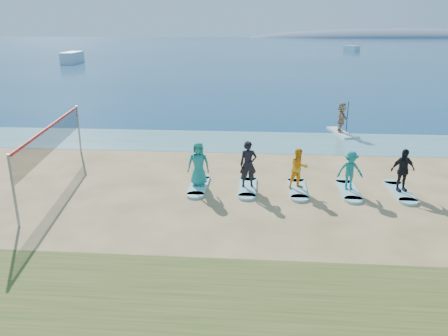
# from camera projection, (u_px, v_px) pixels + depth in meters

# --- Properties ---
(ground) EXTENTS (600.00, 600.00, 0.00)m
(ground) POSITION_uv_depth(u_px,v_px,m) (247.00, 216.00, 15.25)
(ground) COLOR tan
(ground) RESTS_ON ground
(shallow_water) EXTENTS (600.00, 600.00, 0.00)m
(shallow_water) POSITION_uv_depth(u_px,v_px,m) (253.00, 141.00, 25.21)
(shallow_water) COLOR teal
(shallow_water) RESTS_ON ground
(ocean) EXTENTS (600.00, 600.00, 0.00)m
(ocean) POSITION_uv_depth(u_px,v_px,m) (260.00, 45.00, 167.05)
(ocean) COLOR navy
(ocean) RESTS_ON ground
(island_ridge) EXTENTS (220.00, 56.00, 18.00)m
(island_ridge) POSITION_uv_depth(u_px,v_px,m) (402.00, 38.00, 292.59)
(island_ridge) COLOR slate
(island_ridge) RESTS_ON ground
(volleyball_net) EXTENTS (1.56, 8.97, 2.50)m
(volleyball_net) POSITION_uv_depth(u_px,v_px,m) (52.00, 138.00, 18.11)
(volleyball_net) COLOR gray
(volleyball_net) RESTS_ON ground
(paddleboard) EXTENTS (1.33, 3.08, 0.12)m
(paddleboard) POSITION_uv_depth(u_px,v_px,m) (340.00, 133.00, 27.13)
(paddleboard) COLOR silver
(paddleboard) RESTS_ON ground
(paddleboarder) EXTENTS (0.63, 1.70, 1.81)m
(paddleboarder) POSITION_uv_depth(u_px,v_px,m) (341.00, 117.00, 26.83)
(paddleboarder) COLOR tan
(paddleboarder) RESTS_ON paddleboard
(boat_offshore_a) EXTENTS (3.01, 7.53, 2.02)m
(boat_offshore_a) POSITION_uv_depth(u_px,v_px,m) (73.00, 63.00, 81.10)
(boat_offshore_a) COLOR silver
(boat_offshore_a) RESTS_ON ground
(boat_offshore_b) EXTENTS (3.91, 5.54, 1.43)m
(boat_offshore_b) POSITION_uv_depth(u_px,v_px,m) (352.00, 51.00, 124.32)
(boat_offshore_b) COLOR silver
(boat_offshore_b) RESTS_ON ground
(surfboard_0) EXTENTS (0.70, 2.20, 0.09)m
(surfboard_0) POSITION_uv_depth(u_px,v_px,m) (199.00, 186.00, 18.02)
(surfboard_0) COLOR #8CD2D9
(surfboard_0) RESTS_ON ground
(student_0) EXTENTS (0.89, 0.58, 1.81)m
(student_0) POSITION_uv_depth(u_px,v_px,m) (198.00, 164.00, 17.73)
(student_0) COLOR #1B867D
(student_0) RESTS_ON surfboard_0
(surfboard_1) EXTENTS (0.70, 2.20, 0.09)m
(surfboard_1) POSITION_uv_depth(u_px,v_px,m) (248.00, 187.00, 17.87)
(surfboard_1) COLOR #8CD2D9
(surfboard_1) RESTS_ON ground
(student_1) EXTENTS (0.76, 0.57, 1.89)m
(student_1) POSITION_uv_depth(u_px,v_px,m) (248.00, 164.00, 17.57)
(student_1) COLOR black
(student_1) RESTS_ON surfboard_1
(surfboard_2) EXTENTS (0.70, 2.20, 0.09)m
(surfboard_2) POSITION_uv_depth(u_px,v_px,m) (298.00, 189.00, 17.71)
(surfboard_2) COLOR #8CD2D9
(surfboard_2) RESTS_ON ground
(student_2) EXTENTS (0.96, 0.86, 1.64)m
(student_2) POSITION_uv_depth(u_px,v_px,m) (299.00, 169.00, 17.45)
(student_2) COLOR #F9A21A
(student_2) RESTS_ON surfboard_2
(surfboard_3) EXTENTS (0.70, 2.20, 0.09)m
(surfboard_3) POSITION_uv_depth(u_px,v_px,m) (348.00, 190.00, 17.56)
(surfboard_3) COLOR #8CD2D9
(surfboard_3) RESTS_ON ground
(student_3) EXTENTS (1.04, 0.63, 1.58)m
(student_3) POSITION_uv_depth(u_px,v_px,m) (350.00, 170.00, 17.30)
(student_3) COLOR #1A7F79
(student_3) RESTS_ON surfboard_3
(surfboard_4) EXTENTS (0.70, 2.20, 0.09)m
(surfboard_4) POSITION_uv_depth(u_px,v_px,m) (400.00, 192.00, 17.40)
(surfboard_4) COLOR #8CD2D9
(surfboard_4) RESTS_ON ground
(student_4) EXTENTS (1.08, 0.65, 1.72)m
(student_4) POSITION_uv_depth(u_px,v_px,m) (403.00, 170.00, 17.13)
(student_4) COLOR black
(student_4) RESTS_ON surfboard_4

